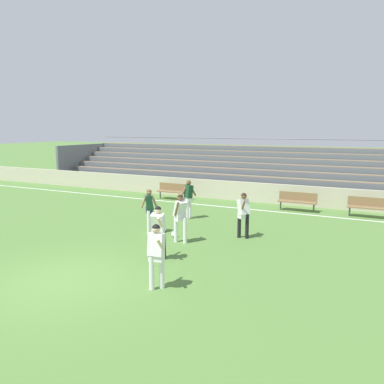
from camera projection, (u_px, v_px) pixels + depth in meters
The scene contains 14 objects.
ground_plane at pixel (61, 281), 9.78m from camera, with size 160.00×160.00×0.00m, color #517A38.
field_line_sideline at pixel (215, 206), 19.23m from camera, with size 44.00×0.12×0.01m, color white.
sideline_wall at pixel (228, 190), 20.84m from camera, with size 48.00×0.16×1.06m, color beige.
bleacher_stand at pixel (223, 167), 25.10m from camera, with size 24.25×5.85×3.24m.
bench_near_wall_gap at pixel (369, 205), 16.67m from camera, with size 1.80×0.40×0.90m.
bench_far_right at pixel (297, 200), 18.01m from camera, with size 1.80×0.40×0.90m.
bench_centre_sideline at pixel (173, 190), 20.93m from camera, with size 1.80×0.40×0.90m.
player_dark_pressing_high at pixel (149, 207), 14.07m from camera, with size 0.63×0.49×1.70m.
player_white_overlapping at pixel (180, 214), 12.91m from camera, with size 0.50×0.60×1.71m.
player_white_deep_cover at pixel (156, 251), 9.16m from camera, with size 0.47×0.61×1.65m.
player_white_challenging at pixel (158, 228), 11.18m from camera, with size 0.46×0.69×1.67m.
player_white_on_ball at pixel (243, 211), 13.47m from camera, with size 0.51×0.63×1.67m.
player_dark_trailing_run at pixel (189, 196), 16.40m from camera, with size 0.63×0.46×1.72m.
soccer_ball at pixel (174, 234), 13.69m from camera, with size 0.22×0.22×0.22m, color white.
Camera 1 is at (7.10, -6.85, 3.94)m, focal length 35.01 mm.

